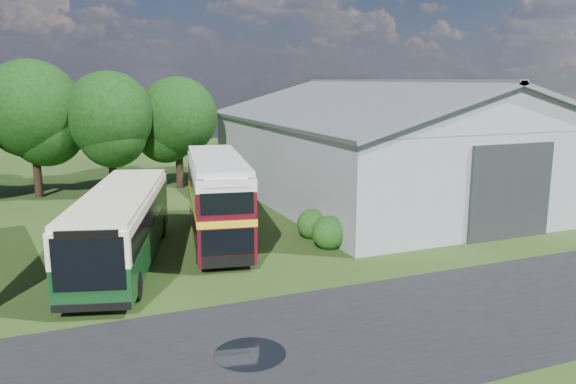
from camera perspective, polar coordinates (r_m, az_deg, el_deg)
name	(u,v)px	position (r m, az deg, el deg)	size (l,w,h in m)	color
ground	(263,310)	(20.76, -2.54, -11.89)	(120.00, 120.00, 0.00)	#203611
asphalt_road	(378,330)	(19.47, 9.16, -13.67)	(60.00, 8.00, 0.02)	black
puddle	(250,354)	(17.75, -3.89, -16.14)	(2.20, 2.20, 0.01)	black
storage_shed	(387,138)	(40.33, 9.98, 5.46)	(18.80, 24.80, 8.15)	gray
tree_mid	(32,109)	(42.86, -24.58, 7.66)	(6.80, 6.80, 9.60)	black
tree_right_a	(109,116)	(41.99, -17.70, 7.41)	(6.26, 6.26, 8.83)	black
tree_right_b	(178,117)	(43.48, -11.15, 7.52)	(5.98, 5.98, 8.45)	black
shrub_front	(329,248)	(28.02, 4.15, -5.67)	(1.70, 1.70, 1.70)	#194714
shrub_mid	(312,237)	(29.75, 2.45, -4.63)	(1.60, 1.60, 1.60)	#194714
bus_green_single	(121,226)	(26.09, -16.58, -3.31)	(6.08, 12.55, 3.38)	black
bus_maroon_double	(218,200)	(28.75, -7.16, -0.76)	(4.43, 10.55, 4.41)	black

